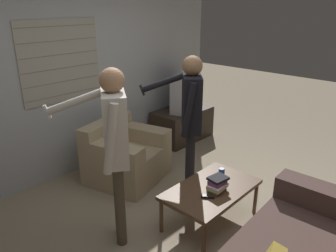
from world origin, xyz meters
TOP-DOWN VIEW (x-y plane):
  - ground_plane at (0.00, 0.00)m, footprint 16.00×16.00m
  - wall_back at (-0.01, 2.03)m, footprint 5.20×0.08m
  - armchair_beige at (0.17, 1.32)m, footprint 1.09×1.05m
  - coffee_table at (0.16, -0.08)m, footprint 1.02×0.62m
  - tv_stand at (1.71, 1.64)m, footprint 1.01×0.58m
  - tv at (1.71, 1.64)m, footprint 0.70×0.43m
  - person_left_standing at (-0.66, 0.43)m, footprint 0.58×0.81m
  - person_right_standing at (0.45, 0.47)m, footprint 0.51×0.84m
  - book_stack at (0.16, -0.15)m, footprint 0.23×0.18m
  - soda_can at (0.38, -0.05)m, footprint 0.07×0.07m
  - spare_remote at (-0.01, -0.16)m, footprint 0.11×0.13m

SIDE VIEW (x-z plane):
  - ground_plane at x=0.00m, z-range 0.00..0.00m
  - tv_stand at x=1.71m, z-range 0.00..0.52m
  - armchair_beige at x=0.17m, z-range -0.07..0.71m
  - coffee_table at x=0.16m, z-range 0.17..0.59m
  - spare_remote at x=-0.01m, z-range 0.42..0.45m
  - soda_can at x=0.38m, z-range 0.42..0.55m
  - book_stack at x=0.16m, z-range 0.42..0.57m
  - tv at x=1.71m, z-range 0.52..1.09m
  - person_right_standing at x=0.45m, z-range 0.23..1.92m
  - person_left_standing at x=-0.66m, z-range 0.24..1.95m
  - wall_back at x=-0.01m, z-range 0.01..2.56m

